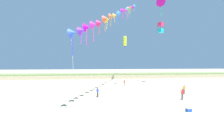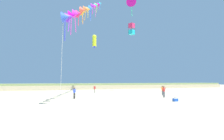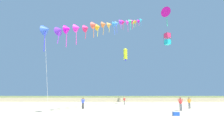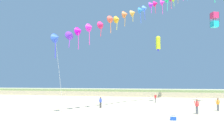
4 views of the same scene
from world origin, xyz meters
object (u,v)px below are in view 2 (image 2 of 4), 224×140
(person_far_left, at_px, (95,89))
(beach_cooler, at_px, (175,100))
(large_kite_low_lead, at_px, (132,29))
(large_kite_mid_trail, at_px, (132,2))
(person_near_right, at_px, (164,91))
(person_mid_center, at_px, (74,92))
(large_kite_high_solo, at_px, (94,41))
(person_near_left, at_px, (162,90))

(person_far_left, distance_m, beach_cooler, 19.29)
(person_far_left, distance_m, large_kite_low_lead, 17.57)
(large_kite_mid_trail, bearing_deg, large_kite_low_lead, -148.45)
(person_near_right, height_order, person_mid_center, person_near_right)
(person_near_right, height_order, large_kite_high_solo, large_kite_high_solo)
(large_kite_low_lead, bearing_deg, person_near_left, -96.68)
(beach_cooler, bearing_deg, large_kite_mid_trail, 73.22)
(large_kite_high_solo, bearing_deg, person_far_left, -104.98)
(large_kite_low_lead, relative_size, large_kite_mid_trail, 0.57)
(person_near_left, bearing_deg, person_near_right, -125.17)
(person_near_right, xyz_separation_m, person_mid_center, (-12.50, 3.15, -0.08))
(person_far_left, bearing_deg, person_mid_center, -121.30)
(person_near_right, relative_size, large_kite_mid_trail, 0.36)
(large_kite_mid_trail, distance_m, beach_cooler, 31.44)
(large_kite_low_lead, xyz_separation_m, large_kite_mid_trail, (0.09, 0.05, 6.54))
(large_kite_mid_trail, bearing_deg, large_kite_high_solo, -169.87)
(person_mid_center, bearing_deg, person_near_right, -14.13)
(person_near_left, xyz_separation_m, large_kite_mid_trail, (1.65, 13.35, 20.38))
(person_mid_center, distance_m, beach_cooler, 13.09)
(person_near_left, xyz_separation_m, large_kite_low_lead, (1.56, 13.30, 13.84))
(large_kite_high_solo, xyz_separation_m, beach_cooler, (3.20, -20.54, -10.58))
(person_mid_center, xyz_separation_m, large_kite_mid_trail, (16.83, 14.01, 20.41))
(person_mid_center, bearing_deg, large_kite_low_lead, 39.81)
(person_mid_center, relative_size, person_far_left, 0.99)
(beach_cooler, bearing_deg, person_mid_center, 140.55)
(person_near_right, bearing_deg, large_kite_low_lead, 76.09)
(large_kite_high_solo, bearing_deg, person_mid_center, -119.40)
(person_near_right, height_order, large_kite_mid_trail, large_kite_mid_trail)
(person_near_left, height_order, person_near_right, person_near_right)
(person_near_left, distance_m, person_mid_center, 15.19)
(person_near_right, bearing_deg, person_near_left, 54.83)
(person_near_left, bearing_deg, large_kite_low_lead, 83.32)
(person_near_left, relative_size, large_kite_high_solo, 0.56)
(person_near_left, distance_m, person_near_right, 4.65)
(large_kite_mid_trail, height_order, beach_cooler, large_kite_mid_trail)
(large_kite_mid_trail, xyz_separation_m, large_kite_high_solo, (-9.93, -1.77, -10.52))
(person_far_left, xyz_separation_m, beach_cooler, (3.63, -18.94, -0.70))
(person_near_left, bearing_deg, person_far_left, 131.15)
(large_kite_low_lead, distance_m, beach_cooler, 27.41)
(person_far_left, bearing_deg, person_near_left, -48.85)
(person_near_left, xyz_separation_m, person_mid_center, (-15.18, -0.65, -0.03))
(large_kite_high_solo, bearing_deg, beach_cooler, -81.13)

